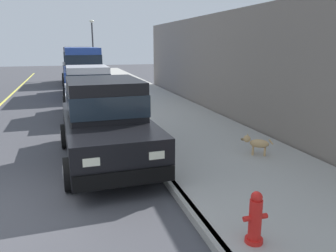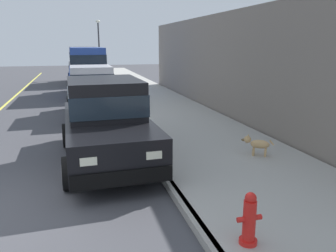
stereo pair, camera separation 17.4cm
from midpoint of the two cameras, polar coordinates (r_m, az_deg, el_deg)
The scene contains 10 objects.
curb at distance 6.25m, azimuth 1.72°, elevation -10.97°, with size 0.16×64.00×0.14m, color gray.
sidewalk at distance 6.95m, azimuth 16.23°, elevation -8.90°, with size 3.60×64.00×0.14m, color #A8A59E.
car_black_sedan at distance 7.83m, azimuth -9.98°, elevation 1.04°, with size 2.13×4.65×1.92m.
car_silver_hatchback at distance 13.13m, azimuth -12.50°, elevation 6.02°, with size 1.99×3.82×1.88m.
car_blue_van at distance 18.42m, azimuth -13.34°, elevation 9.45°, with size 2.16×4.91×2.52m.
car_grey_van at distance 24.35m, azimuth -14.19°, elevation 10.39°, with size 2.18×4.92×2.52m.
dog_tan at distance 8.10m, azimuth 15.59°, elevation -2.91°, with size 0.66×0.48×0.49m.
fire_hydrant at distance 4.62m, azimuth 14.84°, elevation -15.34°, with size 0.34×0.24×0.72m.
street_lamp at distance 28.23m, azimuth -11.59°, elevation 14.01°, with size 0.36×0.36×4.42m.
building_facade at distance 12.65m, azimuth 11.01°, elevation 10.06°, with size 0.50×20.00×3.82m, color slate.
Camera 2 is at (1.61, -5.44, 2.69)m, focal length 35.59 mm.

